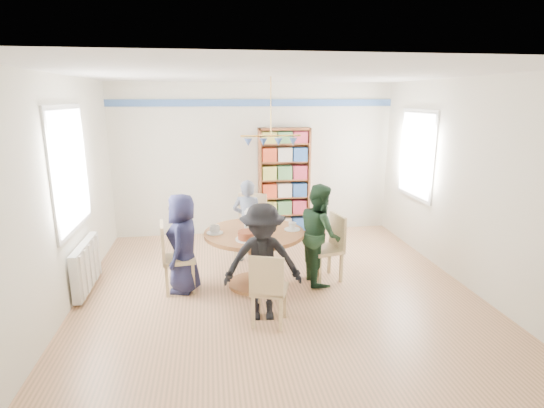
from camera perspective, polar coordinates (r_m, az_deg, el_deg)
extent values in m
plane|color=tan|center=(5.67, 0.61, -11.34)|extent=(5.00, 5.00, 0.00)
plane|color=white|center=(5.13, 0.69, 17.06)|extent=(5.00, 5.00, 0.00)
plane|color=white|center=(7.68, -2.34, 5.96)|extent=(5.00, 0.00, 5.00)
plane|color=white|center=(2.89, 8.63, -8.10)|extent=(5.00, 0.00, 5.00)
plane|color=white|center=(5.44, -26.36, 1.10)|extent=(0.00, 5.00, 5.00)
plane|color=white|center=(6.14, 24.37, 2.66)|extent=(0.00, 5.00, 5.00)
cube|color=#375B99|center=(7.58, -2.40, 13.44)|extent=(5.00, 0.02, 0.12)
cube|color=white|center=(5.67, -25.60, 4.24)|extent=(0.03, 1.32, 1.52)
cube|color=white|center=(5.66, -25.40, 4.26)|extent=(0.01, 1.20, 1.40)
cube|color=white|center=(7.22, 18.91, 6.30)|extent=(0.03, 1.12, 1.42)
cube|color=white|center=(7.21, 18.77, 6.30)|extent=(0.01, 1.00, 1.30)
cylinder|color=gold|center=(5.61, -0.16, 12.98)|extent=(0.01, 0.01, 0.75)
cylinder|color=gold|center=(5.63, -0.15, 9.16)|extent=(0.80, 0.02, 0.02)
cone|color=#3F62B1|center=(5.61, -3.22, 8.29)|extent=(0.11, 0.11, 0.10)
cone|color=#3F62B1|center=(5.63, -1.17, 8.33)|extent=(0.11, 0.11, 0.10)
cone|color=#3F62B1|center=(5.66, 0.86, 8.36)|extent=(0.11, 0.11, 0.10)
cone|color=#3F62B1|center=(5.69, 2.87, 8.39)|extent=(0.11, 0.11, 0.10)
cube|color=silver|center=(5.97, -23.72, -7.61)|extent=(0.10, 1.00, 0.60)
cube|color=silver|center=(5.59, -24.16, -9.10)|extent=(0.02, 0.06, 0.56)
cube|color=silver|center=(5.77, -23.64, -8.33)|extent=(0.02, 0.06, 0.56)
cube|color=silver|center=(5.95, -23.16, -7.61)|extent=(0.02, 0.06, 0.56)
cube|color=silver|center=(6.13, -22.71, -6.93)|extent=(0.02, 0.06, 0.56)
cube|color=silver|center=(6.31, -22.28, -6.29)|extent=(0.02, 0.06, 0.56)
cylinder|color=brown|center=(5.53, -2.42, -3.94)|extent=(1.30, 1.30, 0.05)
cylinder|color=brown|center=(5.65, -2.38, -7.56)|extent=(0.16, 0.16, 0.70)
cylinder|color=brown|center=(5.78, -2.35, -10.60)|extent=(0.70, 0.70, 0.04)
cube|color=#D3BC82|center=(5.60, -12.44, -7.20)|extent=(0.45, 0.45, 0.05)
cube|color=#D3BC82|center=(5.52, -14.47, -4.99)|extent=(0.08, 0.41, 0.48)
cube|color=#D3BC82|center=(5.54, -10.52, -9.86)|extent=(0.04, 0.04, 0.41)
cube|color=#D3BC82|center=(5.84, -10.79, -8.58)|extent=(0.04, 0.04, 0.41)
cube|color=#D3BC82|center=(5.53, -13.94, -10.09)|extent=(0.04, 0.04, 0.41)
cube|color=#D3BC82|center=(5.84, -14.02, -8.80)|extent=(0.04, 0.04, 0.41)
cube|color=#D3BC82|center=(5.83, 7.15, -6.12)|extent=(0.48, 0.48, 0.05)
cube|color=#D3BC82|center=(5.84, 8.79, -3.66)|extent=(0.13, 0.40, 0.48)
cube|color=#D3BC82|center=(5.98, 4.95, -7.86)|extent=(0.05, 0.05, 0.41)
cube|color=#D3BC82|center=(5.71, 6.42, -8.98)|extent=(0.05, 0.05, 0.41)
cube|color=#D3BC82|center=(6.12, 7.70, -7.40)|extent=(0.05, 0.05, 0.41)
cube|color=#D3BC82|center=(5.86, 9.26, -8.46)|extent=(0.05, 0.05, 0.41)
cube|color=#D3BC82|center=(6.48, -3.01, -3.51)|extent=(0.57, 0.57, 0.05)
cube|color=#D3BC82|center=(6.60, -2.61, -0.81)|extent=(0.43, 0.19, 0.53)
cube|color=#D3BC82|center=(6.44, -4.94, -5.99)|extent=(0.05, 0.05, 0.45)
cube|color=#D3BC82|center=(6.36, -1.81, -6.23)|extent=(0.05, 0.05, 0.45)
cube|color=#D3BC82|center=(6.77, -4.09, -4.97)|extent=(0.05, 0.05, 0.45)
cube|color=#D3BC82|center=(6.69, -1.11, -5.18)|extent=(0.05, 0.05, 0.45)
cube|color=#D3BC82|center=(4.73, -0.34, -11.42)|extent=(0.47, 0.47, 0.04)
cube|color=#D3BC82|center=(4.49, -0.76, -9.78)|extent=(0.36, 0.16, 0.44)
cube|color=#D3BC82|center=(4.93, 1.77, -12.99)|extent=(0.05, 0.05, 0.38)
cube|color=#D3BC82|center=(4.98, -1.74, -12.70)|extent=(0.05, 0.05, 0.38)
cube|color=#D3BC82|center=(4.67, 1.17, -14.65)|extent=(0.05, 0.05, 0.38)
cube|color=#D3BC82|center=(4.72, -2.55, -14.31)|extent=(0.05, 0.05, 0.38)
imported|color=#1A1B39|center=(5.52, -11.86, -5.17)|extent=(0.52, 0.69, 1.28)
imported|color=#1A3520|center=(5.70, 6.45, -3.98)|extent=(0.52, 0.67, 1.35)
imported|color=gray|center=(6.38, -3.28, -2.33)|extent=(0.54, 0.44, 1.27)
imported|color=black|center=(4.72, -1.26, -7.86)|extent=(0.90, 0.57, 1.34)
cube|color=brown|center=(7.59, -1.65, 2.91)|extent=(0.04, 0.28, 1.93)
cube|color=brown|center=(7.74, 4.84, 3.09)|extent=(0.04, 0.28, 1.93)
cube|color=brown|center=(7.53, 1.67, 10.08)|extent=(0.92, 0.28, 0.04)
cube|color=brown|center=(7.89, 1.58, -3.68)|extent=(0.92, 0.28, 0.06)
cube|color=brown|center=(7.78, 1.46, 3.18)|extent=(0.92, 0.02, 1.93)
cube|color=brown|center=(7.79, 1.59, -1.30)|extent=(0.86, 0.26, 0.02)
cube|color=brown|center=(7.71, 1.61, 1.00)|extent=(0.86, 0.26, 0.02)
cube|color=brown|center=(7.65, 1.63, 3.34)|extent=(0.86, 0.26, 0.02)
cube|color=brown|center=(7.59, 1.64, 5.72)|extent=(0.86, 0.26, 0.02)
cube|color=brown|center=(7.55, 1.66, 8.13)|extent=(0.86, 0.26, 0.02)
cube|color=#B2381B|center=(7.79, -0.39, -2.78)|extent=(0.25, 0.20, 0.24)
cube|color=silver|center=(7.83, 1.61, -2.70)|extent=(0.25, 0.20, 0.24)
cube|color=navy|center=(7.88, 3.58, -2.61)|extent=(0.25, 0.20, 0.24)
cube|color=#ADAA45|center=(7.70, -0.39, -0.48)|extent=(0.25, 0.20, 0.24)
cube|color=#477943|center=(7.74, 1.62, -0.40)|extent=(0.25, 0.20, 0.24)
cube|color=#9B2A3C|center=(7.79, 3.62, -0.33)|extent=(0.25, 0.20, 0.24)
cube|color=#B2381B|center=(7.62, -0.40, 1.86)|extent=(0.25, 0.20, 0.24)
cube|color=silver|center=(7.67, 1.64, 1.92)|extent=(0.25, 0.20, 0.24)
cube|color=navy|center=(7.72, 3.65, 1.98)|extent=(0.25, 0.20, 0.24)
cube|color=#ADAA45|center=(7.56, -0.40, 4.23)|extent=(0.25, 0.20, 0.24)
cube|color=#477943|center=(7.60, 1.66, 4.28)|extent=(0.25, 0.20, 0.24)
cube|color=#9B2A3C|center=(7.66, 3.69, 4.33)|extent=(0.25, 0.20, 0.24)
cube|color=#B2381B|center=(7.51, -0.41, 6.65)|extent=(0.25, 0.20, 0.24)
cube|color=silver|center=(7.56, 1.67, 6.68)|extent=(0.25, 0.20, 0.24)
cube|color=navy|center=(7.61, 3.73, 6.71)|extent=(0.25, 0.20, 0.24)
cube|color=#ADAA45|center=(7.48, -0.41, 8.94)|extent=(0.25, 0.20, 0.20)
cube|color=#477943|center=(7.52, 1.69, 8.96)|extent=(0.25, 0.20, 0.20)
cube|color=#9B2A3C|center=(7.58, 3.76, 8.97)|extent=(0.25, 0.20, 0.20)
cylinder|color=white|center=(5.56, -3.07, -2.22)|extent=(0.13, 0.13, 0.25)
sphere|color=white|center=(5.52, -3.09, -0.96)|extent=(0.09, 0.09, 0.09)
cylinder|color=silver|center=(5.61, -1.29, -1.82)|extent=(0.07, 0.07, 0.29)
cylinder|color=#3F62B1|center=(5.57, -1.30, -0.25)|extent=(0.03, 0.03, 0.03)
cylinder|color=white|center=(5.80, -2.22, -2.73)|extent=(0.32, 0.32, 0.01)
cylinder|color=brown|center=(5.79, -2.23, -2.23)|extent=(0.25, 0.25, 0.09)
cylinder|color=white|center=(5.21, -3.21, -4.73)|extent=(0.32, 0.32, 0.01)
cylinder|color=brown|center=(5.19, -3.21, -4.17)|extent=(0.25, 0.25, 0.09)
cylinder|color=white|center=(5.49, -7.69, -3.85)|extent=(0.21, 0.21, 0.01)
imported|color=white|center=(5.47, -7.71, -3.40)|extent=(0.13, 0.13, 0.10)
cylinder|color=white|center=(5.59, 2.74, -3.41)|extent=(0.21, 0.21, 0.01)
imported|color=white|center=(5.58, 2.75, -2.98)|extent=(0.11, 0.11, 0.10)
cylinder|color=white|center=(6.00, -2.94, -2.19)|extent=(0.21, 0.21, 0.01)
imported|color=white|center=(5.98, -2.95, -1.77)|extent=(0.13, 0.13, 0.10)
cylinder|color=white|center=(5.04, -1.80, -5.38)|extent=(0.21, 0.21, 0.01)
imported|color=white|center=(5.03, -1.81, -4.91)|extent=(0.11, 0.11, 0.10)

